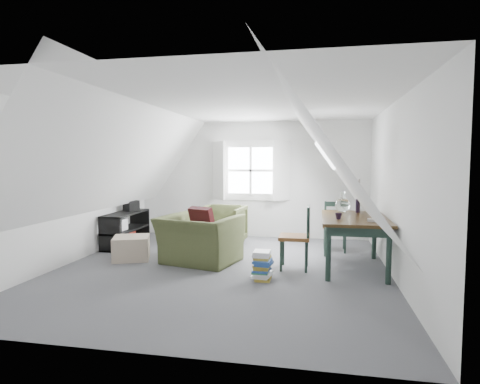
% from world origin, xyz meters
% --- Properties ---
extents(floor, '(5.50, 5.50, 0.00)m').
position_xyz_m(floor, '(0.00, 0.00, 0.00)').
color(floor, '#515256').
rests_on(floor, ground).
extents(ceiling, '(5.50, 5.50, 0.00)m').
position_xyz_m(ceiling, '(0.00, 0.00, 2.50)').
color(ceiling, white).
rests_on(ceiling, wall_back).
extents(wall_back, '(5.00, 0.00, 5.00)m').
position_xyz_m(wall_back, '(0.00, 2.75, 1.25)').
color(wall_back, silver).
rests_on(wall_back, ground).
extents(wall_front, '(5.00, 0.00, 5.00)m').
position_xyz_m(wall_front, '(0.00, -2.75, 1.25)').
color(wall_front, silver).
rests_on(wall_front, ground).
extents(wall_left, '(0.00, 5.50, 5.50)m').
position_xyz_m(wall_left, '(-2.50, 0.00, 1.25)').
color(wall_left, silver).
rests_on(wall_left, ground).
extents(wall_right, '(0.00, 5.50, 5.50)m').
position_xyz_m(wall_right, '(2.50, 0.00, 1.25)').
color(wall_right, silver).
rests_on(wall_right, ground).
extents(slope_left, '(3.19, 5.50, 4.48)m').
position_xyz_m(slope_left, '(-1.55, 0.00, 1.78)').
color(slope_left, white).
rests_on(slope_left, wall_left).
extents(slope_right, '(3.19, 5.50, 4.48)m').
position_xyz_m(slope_right, '(1.55, 0.00, 1.78)').
color(slope_right, white).
rests_on(slope_right, wall_right).
extents(dormer_window, '(1.71, 0.35, 1.30)m').
position_xyz_m(dormer_window, '(0.00, 2.68, 1.45)').
color(dormer_window, white).
rests_on(dormer_window, wall_back).
extents(skylight, '(0.35, 0.75, 0.47)m').
position_xyz_m(skylight, '(1.55, 1.30, 1.75)').
color(skylight, white).
rests_on(skylight, slope_right).
extents(armchair_near, '(1.40, 1.29, 0.77)m').
position_xyz_m(armchair_near, '(-0.44, 0.32, 0.00)').
color(armchair_near, '#3E4523').
rests_on(armchair_near, floor).
extents(armchair_far, '(0.91, 0.93, 0.78)m').
position_xyz_m(armchair_far, '(-0.41, 1.71, 0.00)').
color(armchair_far, '#3E4523').
rests_on(armchair_far, floor).
extents(throw_pillow, '(0.48, 0.37, 0.43)m').
position_xyz_m(throw_pillow, '(-0.44, 0.47, 0.69)').
color(throw_pillow, '#3B1014').
rests_on(throw_pillow, armchair_near).
extents(ottoman, '(0.75, 0.75, 0.39)m').
position_xyz_m(ottoman, '(-1.64, 0.33, 0.19)').
color(ottoman, tan).
rests_on(ottoman, floor).
extents(dining_table, '(0.97, 1.61, 0.81)m').
position_xyz_m(dining_table, '(1.99, 0.43, 0.70)').
color(dining_table, '#301F0C').
rests_on(dining_table, floor).
extents(demijohn, '(0.24, 0.24, 0.34)m').
position_xyz_m(demijohn, '(1.84, 0.88, 0.95)').
color(demijohn, silver).
rests_on(demijohn, dining_table).
extents(vase_twigs, '(0.07, 0.08, 0.55)m').
position_xyz_m(vase_twigs, '(2.09, 0.98, 0.93)').
color(vase_twigs, black).
rests_on(vase_twigs, dining_table).
extents(cup, '(0.12, 0.12, 0.09)m').
position_xyz_m(cup, '(1.74, 0.13, 0.81)').
color(cup, black).
rests_on(cup, dining_table).
extents(paper_box, '(0.13, 0.10, 0.04)m').
position_xyz_m(paper_box, '(2.19, -0.02, 0.83)').
color(paper_box, white).
rests_on(paper_box, dining_table).
extents(dining_chair_far, '(0.44, 0.44, 0.94)m').
position_xyz_m(dining_chair_far, '(1.75, 1.59, 0.49)').
color(dining_chair_far, brown).
rests_on(dining_chair_far, floor).
extents(dining_chair_near, '(0.46, 0.46, 0.98)m').
position_xyz_m(dining_chair_near, '(1.14, 0.25, 0.51)').
color(dining_chair_near, brown).
rests_on(dining_chair_near, floor).
extents(media_shelf, '(0.43, 1.28, 0.66)m').
position_xyz_m(media_shelf, '(-2.25, 1.28, 0.30)').
color(media_shelf, black).
rests_on(media_shelf, floor).
extents(electronics_box, '(0.29, 0.33, 0.22)m').
position_xyz_m(electronics_box, '(-2.25, 1.58, 0.75)').
color(electronics_box, black).
rests_on(electronics_box, media_shelf).
extents(magazine_stack, '(0.30, 0.36, 0.40)m').
position_xyz_m(magazine_stack, '(0.69, -0.41, 0.20)').
color(magazine_stack, '#B29933').
rests_on(magazine_stack, floor).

